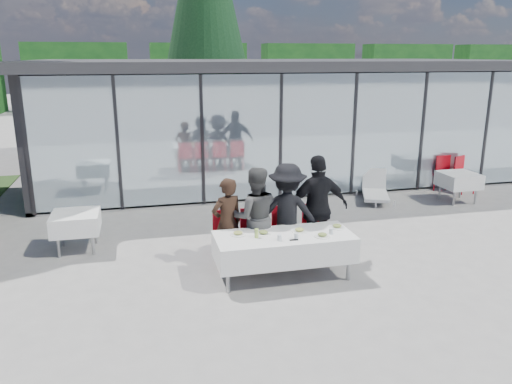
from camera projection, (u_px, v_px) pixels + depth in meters
ground at (287, 267)px, 8.73m from camera, size 90.00×90.00×0.00m
pavilion at (274, 101)px, 16.27m from camera, size 14.80×8.80×3.44m
treeline at (140, 76)px, 33.96m from camera, size 62.50×2.00×4.40m
dining_table at (284, 247)px, 8.17m from camera, size 2.26×0.96×0.75m
diner_a at (227, 223)px, 8.53m from camera, size 0.74×0.74×1.60m
diner_chair_a at (226, 236)px, 8.69m from camera, size 0.44×0.44×0.97m
diner_b at (255, 217)px, 8.62m from camera, size 0.98×0.98×1.76m
diner_chair_b at (254, 233)px, 8.80m from camera, size 0.44×0.44×0.97m
diner_c at (287, 214)px, 8.74m from camera, size 1.45×1.45×1.79m
diner_chair_c at (285, 231)px, 8.93m from camera, size 0.44×0.44×0.97m
diner_d at (318, 208)px, 8.85m from camera, size 1.14×1.14×1.91m
diner_chair_d at (315, 228)px, 9.06m from camera, size 0.44×0.44×0.97m
plate_a at (238, 234)px, 8.10m from camera, size 0.25×0.25×0.07m
plate_b at (263, 233)px, 8.13m from camera, size 0.25×0.25×0.07m
plate_c at (299, 230)px, 8.25m from camera, size 0.25×0.25×0.07m
plate_d at (337, 226)px, 8.44m from camera, size 0.25×0.25×0.07m
plate_extra at (322, 235)px, 8.02m from camera, size 0.25×0.25×0.07m
juice_bottle at (257, 233)px, 7.97m from camera, size 0.06×0.06×0.15m
drinking_glasses at (303, 235)px, 7.97m from camera, size 0.97×0.16×0.10m
folded_eyeglasses at (294, 240)px, 7.88m from camera, size 0.14×0.03×0.01m
spare_table_left at (76, 223)px, 9.32m from camera, size 0.86×0.86×0.74m
spare_table_right at (459, 180)px, 12.48m from camera, size 0.86×0.86×0.74m
spare_chair_a at (462, 173)px, 13.37m from camera, size 0.58×0.58×0.97m
spare_chair_b at (440, 170)px, 13.63m from camera, size 0.47×0.47×0.97m
lounger at (375, 190)px, 12.75m from camera, size 1.05×1.46×0.72m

